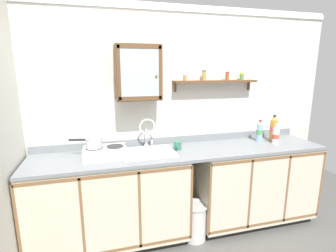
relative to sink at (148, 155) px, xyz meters
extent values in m
plane|color=#565451|center=(0.38, -0.33, -0.93)|extent=(6.14, 6.14, 0.00)
cube|color=silver|center=(0.38, 0.28, 0.30)|extent=(3.74, 0.05, 2.45)
cube|color=white|center=(0.38, 0.25, 1.48)|extent=(3.74, 0.02, 0.05)
cube|color=black|center=(-0.41, -0.01, -0.89)|extent=(1.50, 0.53, 0.08)
cube|color=beige|center=(-0.41, -0.04, -0.42)|extent=(1.53, 0.59, 0.84)
cube|color=brown|center=(-0.41, -0.34, -0.04)|extent=(1.53, 0.01, 0.03)
cube|color=brown|center=(-0.41, -0.34, -0.80)|extent=(1.53, 0.01, 0.03)
cube|color=brown|center=(-1.17, -0.34, -0.42)|extent=(0.02, 0.01, 0.78)
cube|color=brown|center=(-0.66, -0.34, -0.42)|extent=(0.02, 0.01, 0.78)
cube|color=brown|center=(-0.15, -0.34, -0.42)|extent=(0.02, 0.01, 0.78)
cube|color=brown|center=(0.36, -0.34, -0.42)|extent=(0.02, 0.01, 0.78)
cube|color=black|center=(1.24, -0.01, -0.89)|extent=(1.35, 0.53, 0.08)
cube|color=beige|center=(1.24, -0.04, -0.42)|extent=(1.37, 0.59, 0.84)
cube|color=brown|center=(1.24, -0.34, -0.04)|extent=(1.37, 0.01, 0.03)
cube|color=brown|center=(1.24, -0.34, -0.80)|extent=(1.37, 0.01, 0.03)
cube|color=brown|center=(0.56, -0.34, -0.42)|extent=(0.02, 0.01, 0.78)
cube|color=brown|center=(1.02, -0.34, -0.42)|extent=(0.02, 0.01, 0.78)
cube|color=brown|center=(1.47, -0.34, -0.42)|extent=(0.02, 0.01, 0.78)
cube|color=brown|center=(1.93, -0.34, -0.42)|extent=(0.02, 0.01, 0.78)
cube|color=gray|center=(0.38, -0.04, 0.01)|extent=(3.10, 0.62, 0.03)
cube|color=gray|center=(0.38, 0.25, 0.07)|extent=(3.10, 0.02, 0.08)
cube|color=silver|center=(0.00, -0.02, 0.03)|extent=(0.54, 0.42, 0.01)
cube|color=slate|center=(0.00, -0.02, -0.11)|extent=(0.46, 0.34, 0.01)
cube|color=slate|center=(0.00, 0.15, -0.04)|extent=(0.46, 0.01, 0.14)
cube|color=slate|center=(0.00, -0.19, -0.04)|extent=(0.46, 0.01, 0.14)
cylinder|color=#4C4C51|center=(0.00, -0.02, -0.11)|extent=(0.04, 0.04, 0.01)
cylinder|color=silver|center=(0.02, 0.21, 0.04)|extent=(0.05, 0.05, 0.02)
cylinder|color=silver|center=(0.02, 0.21, 0.16)|extent=(0.02, 0.02, 0.22)
torus|color=silver|center=(0.02, 0.13, 0.27)|extent=(0.18, 0.02, 0.18)
cylinder|color=silver|center=(0.08, 0.21, 0.07)|extent=(0.02, 0.02, 0.05)
cube|color=silver|center=(-0.43, -0.02, 0.07)|extent=(0.41, 0.30, 0.09)
cylinder|color=#2D2D2D|center=(-0.53, 0.01, 0.12)|extent=(0.16, 0.16, 0.01)
cylinder|color=#2D2D2D|center=(-0.33, 0.01, 0.12)|extent=(0.16, 0.16, 0.01)
cylinder|color=black|center=(-0.53, -0.15, 0.07)|extent=(0.03, 0.02, 0.03)
cylinder|color=black|center=(-0.33, -0.15, 0.07)|extent=(0.03, 0.02, 0.03)
cylinder|color=silver|center=(-0.53, 0.01, 0.17)|extent=(0.15, 0.15, 0.10)
torus|color=silver|center=(-0.53, 0.01, 0.22)|extent=(0.16, 0.16, 0.01)
cylinder|color=black|center=(-0.68, 0.03, 0.20)|extent=(0.16, 0.05, 0.02)
cylinder|color=white|center=(1.48, -0.07, 0.12)|extent=(0.07, 0.07, 0.18)
cone|color=white|center=(1.48, -0.07, 0.22)|extent=(0.07, 0.07, 0.03)
cylinder|color=white|center=(1.48, -0.07, 0.25)|extent=(0.03, 0.03, 0.02)
cylinder|color=#D84C3F|center=(1.48, -0.07, 0.11)|extent=(0.07, 0.07, 0.05)
cylinder|color=#8CB7E0|center=(1.35, 0.06, 0.13)|extent=(0.07, 0.07, 0.20)
cone|color=#8CB7E0|center=(1.35, 0.06, 0.25)|extent=(0.07, 0.07, 0.03)
cylinder|color=red|center=(1.35, 0.06, 0.27)|extent=(0.03, 0.03, 0.02)
cylinder|color=#4C9959|center=(1.35, 0.06, 0.14)|extent=(0.08, 0.08, 0.06)
cylinder|color=gold|center=(1.53, 0.05, 0.15)|extent=(0.08, 0.08, 0.25)
cone|color=gold|center=(1.53, 0.05, 0.30)|extent=(0.08, 0.08, 0.04)
cylinder|color=#262626|center=(1.53, 0.05, 0.33)|extent=(0.04, 0.04, 0.02)
cylinder|color=#D84C3F|center=(1.53, 0.05, 0.16)|extent=(0.08, 0.08, 0.07)
cylinder|color=#337259|center=(0.32, 0.01, 0.07)|extent=(0.08, 0.08, 0.09)
torus|color=#337259|center=(0.30, -0.03, 0.07)|extent=(0.03, 0.06, 0.06)
cube|color=brown|center=(-0.06, 0.13, 0.83)|extent=(0.45, 0.25, 0.54)
cube|color=silver|center=(-0.06, 0.00, 0.83)|extent=(0.37, 0.01, 0.45)
cube|color=brown|center=(-0.27, 0.00, 0.83)|extent=(0.04, 0.01, 0.51)
cube|color=brown|center=(0.14, 0.00, 0.83)|extent=(0.04, 0.01, 0.51)
cube|color=brown|center=(-0.06, 0.00, 1.07)|extent=(0.42, 0.01, 0.04)
cube|color=brown|center=(-0.06, 0.00, 0.58)|extent=(0.42, 0.01, 0.04)
sphere|color=olive|center=(0.09, -0.02, 0.80)|extent=(0.02, 0.02, 0.02)
cube|color=brown|center=(0.82, 0.19, 0.73)|extent=(0.98, 0.14, 0.02)
cube|color=brown|center=(0.36, 0.24, 0.67)|extent=(0.02, 0.03, 0.10)
cube|color=brown|center=(1.28, 0.24, 0.67)|extent=(0.02, 0.03, 0.10)
cylinder|color=tan|center=(0.45, 0.18, 0.77)|extent=(0.04, 0.04, 0.06)
cylinder|color=white|center=(0.45, 0.18, 0.81)|extent=(0.04, 0.04, 0.02)
cylinder|color=tan|center=(0.68, 0.19, 0.79)|extent=(0.04, 0.04, 0.09)
cylinder|color=#33723F|center=(0.68, 0.19, 0.84)|extent=(0.05, 0.05, 0.02)
cylinder|color=brown|center=(0.95, 0.18, 0.78)|extent=(0.04, 0.04, 0.08)
cylinder|color=red|center=(0.95, 0.18, 0.83)|extent=(0.04, 0.04, 0.02)
cylinder|color=#598C3F|center=(1.14, 0.19, 0.77)|extent=(0.05, 0.05, 0.06)
cylinder|color=yellow|center=(1.14, 0.19, 0.81)|extent=(0.05, 0.05, 0.02)
cylinder|color=silver|center=(0.46, -0.20, -0.73)|extent=(0.24, 0.24, 0.39)
torus|color=white|center=(0.46, -0.20, -0.53)|extent=(0.27, 0.27, 0.02)
camera|label=1|loc=(-0.47, -2.49, 0.87)|focal=27.50mm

